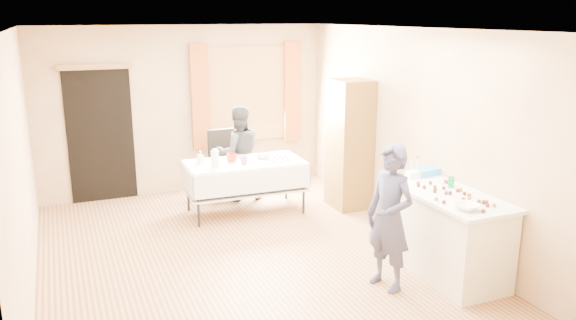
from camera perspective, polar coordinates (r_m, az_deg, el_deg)
name	(u,v)px	position (r m, az deg, el deg)	size (l,w,h in m)	color
floor	(242,254)	(6.77, -4.69, -9.53)	(4.50, 5.50, 0.02)	#9E7047
ceiling	(237,28)	(6.18, -5.20, 13.23)	(4.50, 5.50, 0.02)	white
wall_back	(186,110)	(8.97, -10.37, 5.04)	(4.50, 0.02, 2.60)	tan
wall_front	(363,232)	(3.92, 7.62, -7.23)	(4.50, 0.02, 2.60)	tan
wall_left	(19,167)	(6.08, -25.64, -0.68)	(0.02, 5.50, 2.60)	tan
wall_right	(408,131)	(7.34, 12.13, 2.85)	(0.02, 5.50, 2.60)	tan
window_frame	(247,94)	(9.16, -4.22, 6.70)	(1.32, 0.06, 1.52)	olive
window_pane	(247,94)	(9.15, -4.19, 6.68)	(1.20, 0.02, 1.40)	white
curtain_left	(200,97)	(8.90, -8.91, 6.33)	(0.28, 0.06, 1.65)	#9E5020
curtain_right	(292,92)	(9.39, 0.43, 6.93)	(0.28, 0.06, 1.65)	#9E5020
doorway	(101,136)	(8.82, -18.51, 2.37)	(0.95, 0.04, 2.00)	black
door_lintel	(95,67)	(8.64, -19.04, 8.95)	(1.05, 0.06, 0.08)	olive
cabinet	(349,144)	(8.15, 6.25, 1.60)	(0.50, 0.60, 1.86)	brown
counter	(444,233)	(6.36, 15.60, -7.14)	(0.72, 1.53, 0.91)	beige
party_table	(245,182)	(7.97, -4.37, -2.27)	(1.69, 0.90, 0.75)	black
chair	(225,176)	(8.79, -6.38, -1.67)	(0.44, 0.44, 1.02)	black
girl	(390,218)	(5.78, 10.29, -5.80)	(0.50, 0.63, 1.52)	#262848
woman	(239,153)	(8.51, -5.01, 0.72)	(0.76, 0.63, 1.44)	black
soda_can	(451,182)	(6.39, 16.24, -2.18)	(0.07, 0.07, 0.12)	#07923E
mixing_bowl	(467,207)	(5.74, 17.71, -4.54)	(0.28, 0.28, 0.06)	white
foam_block	(413,175)	(6.66, 12.56, -1.46)	(0.15, 0.10, 0.08)	white
blue_basket	(426,172)	(6.82, 13.84, -1.16)	(0.30, 0.20, 0.08)	#298CD6
pitcher	(215,159)	(7.63, -7.43, 0.11)	(0.11, 0.11, 0.22)	silver
cup_red	(232,157)	(7.89, -5.75, 0.26)	(0.18, 0.18, 0.12)	red
cup_rainbow	(244,161)	(7.73, -4.48, -0.09)	(0.12, 0.12, 0.10)	red
small_bowl	(263,156)	(8.05, -2.52, 0.39)	(0.23, 0.23, 0.06)	white
pastry_tray	(281,159)	(7.94, -0.68, 0.06)	(0.28, 0.20, 0.02)	white
bottle	(200,157)	(7.88, -8.90, 0.32)	(0.09, 0.09, 0.16)	white
cake_balls	(452,193)	(6.14, 16.36, -3.26)	(0.52, 1.11, 0.04)	#3F2314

